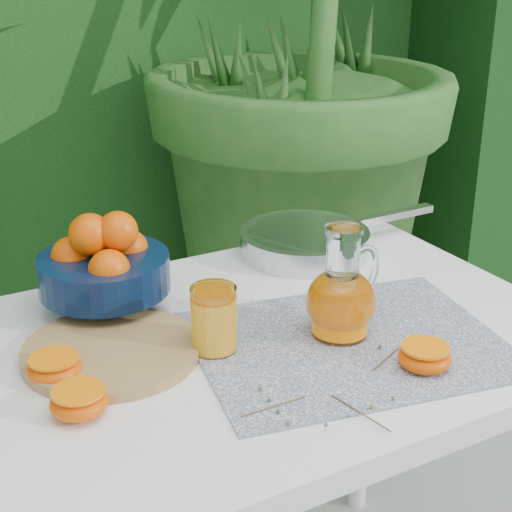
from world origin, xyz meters
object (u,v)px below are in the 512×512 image
cutting_board (111,351)px  juice_pitcher (342,298)px  white_table (262,377)px  saute_pan (306,240)px  fruit_bowl (104,265)px

cutting_board → juice_pitcher: 0.37m
white_table → saute_pan: 0.37m
white_table → fruit_bowl: fruit_bowl is taller
cutting_board → saute_pan: size_ratio=0.59×
white_table → juice_pitcher: size_ratio=5.42×
cutting_board → fruit_bowl: (0.05, 0.16, 0.07)m
cutting_board → white_table: bearing=-12.1°
white_table → cutting_board: size_ratio=3.64×
fruit_bowl → white_table: bearing=-48.8°
cutting_board → juice_pitcher: juice_pitcher is taller
white_table → cutting_board: bearing=167.9°
fruit_bowl → juice_pitcher: 0.41m
fruit_bowl → saute_pan: (0.44, 0.04, -0.05)m
cutting_board → fruit_bowl: 0.19m
fruit_bowl → juice_pitcher: juice_pitcher is taller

